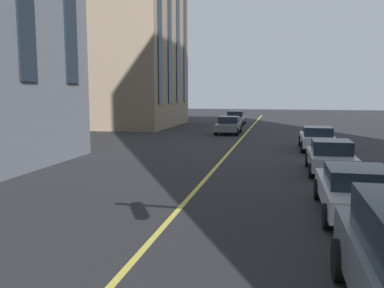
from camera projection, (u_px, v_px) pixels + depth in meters
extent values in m
cube|color=#D8C64C|center=(222.00, 160.00, 20.50)|extent=(80.00, 0.16, 0.01)
cube|color=#B7BABF|center=(330.00, 159.00, 17.25)|extent=(3.90, 1.75, 0.55)
cube|color=#19232D|center=(332.00, 147.00, 16.99)|extent=(1.64, 1.54, 0.55)
cylinder|color=black|center=(308.00, 160.00, 18.71)|extent=(0.60, 0.21, 0.60)
cylinder|color=black|center=(347.00, 161.00, 18.35)|extent=(0.60, 0.21, 0.60)
cylinder|color=black|center=(312.00, 170.00, 16.22)|extent=(0.60, 0.21, 0.60)
cylinder|color=black|center=(357.00, 172.00, 15.86)|extent=(0.60, 0.21, 0.60)
cube|color=slate|center=(229.00, 127.00, 33.12)|extent=(3.90, 1.75, 0.55)
cube|color=#19232D|center=(229.00, 120.00, 33.24)|extent=(1.64, 1.54, 0.55)
cylinder|color=black|center=(237.00, 132.00, 31.73)|extent=(0.60, 0.21, 0.60)
cylinder|color=black|center=(216.00, 131.00, 32.09)|extent=(0.60, 0.21, 0.60)
cylinder|color=black|center=(240.00, 129.00, 34.23)|extent=(0.60, 0.21, 0.60)
cylinder|color=black|center=(221.00, 129.00, 34.59)|extent=(0.60, 0.21, 0.60)
cube|color=silver|center=(317.00, 140.00, 24.10)|extent=(4.40, 1.80, 0.55)
cube|color=#19232D|center=(318.00, 131.00, 23.82)|extent=(1.85, 1.58, 0.50)
cylinder|color=black|center=(301.00, 141.00, 25.72)|extent=(0.64, 0.22, 0.64)
cylinder|color=black|center=(329.00, 142.00, 25.35)|extent=(0.64, 0.22, 0.64)
cylinder|color=black|center=(303.00, 147.00, 22.91)|extent=(0.64, 0.22, 0.64)
cylinder|color=black|center=(335.00, 148.00, 22.54)|extent=(0.64, 0.22, 0.64)
cube|color=#B7BABF|center=(235.00, 119.00, 42.14)|extent=(3.90, 1.75, 0.55)
cube|color=#19232D|center=(236.00, 114.00, 42.25)|extent=(1.64, 1.54, 0.55)
cylinder|color=black|center=(242.00, 123.00, 40.75)|extent=(0.60, 0.21, 0.60)
cylinder|color=black|center=(225.00, 123.00, 41.10)|extent=(0.60, 0.21, 0.60)
cylinder|color=black|center=(245.00, 121.00, 43.24)|extent=(0.60, 0.21, 0.60)
cylinder|color=black|center=(229.00, 121.00, 43.60)|extent=(0.60, 0.21, 0.60)
cylinder|color=black|center=(341.00, 260.00, 7.39)|extent=(0.76, 0.27, 0.76)
cube|color=silver|center=(355.00, 193.00, 11.38)|extent=(4.40, 1.80, 0.55)
cube|color=#19232D|center=(357.00, 176.00, 11.10)|extent=(1.85, 1.58, 0.50)
cylinder|color=black|center=(318.00, 189.00, 13.00)|extent=(0.64, 0.22, 0.64)
cylinder|color=black|center=(376.00, 192.00, 12.63)|extent=(0.64, 0.22, 0.64)
cylinder|color=black|center=(328.00, 216.00, 10.19)|extent=(0.64, 0.22, 0.64)
cube|color=gray|center=(112.00, 41.00, 40.56)|extent=(12.36, 12.61, 16.71)
cube|color=#19232D|center=(160.00, 28.00, 34.68)|extent=(1.10, 0.10, 12.70)
cube|color=#19232D|center=(170.00, 33.00, 37.67)|extent=(1.10, 0.10, 12.70)
cube|color=#19232D|center=(178.00, 38.00, 40.66)|extent=(1.10, 0.10, 12.70)
cube|color=#19232D|center=(185.00, 41.00, 43.66)|extent=(1.10, 0.10, 12.70)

